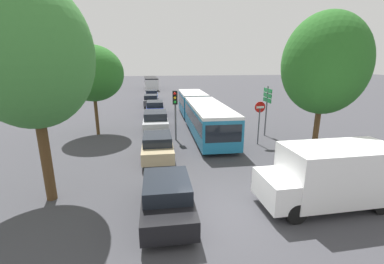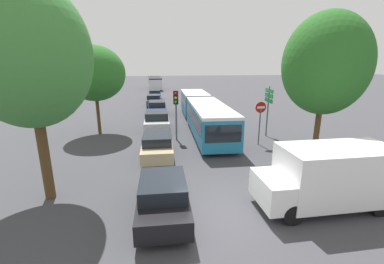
# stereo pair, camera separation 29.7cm
# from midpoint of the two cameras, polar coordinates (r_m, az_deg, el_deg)

# --- Properties ---
(ground_plane) EXTENTS (200.00, 200.00, 0.00)m
(ground_plane) POSITION_cam_midpoint_polar(r_m,az_deg,el_deg) (9.77, 5.41, -17.10)
(ground_plane) COLOR #3D3D42
(articulated_bus) EXTENTS (2.78, 15.72, 2.33)m
(articulated_bus) POSITION_cam_midpoint_polar(r_m,az_deg,el_deg) (21.63, 2.61, 4.86)
(articulated_bus) COLOR teal
(articulated_bus) RESTS_ON ground
(city_bus_rear) EXTENTS (2.78, 11.00, 2.35)m
(city_bus_rear) POSITION_cam_midpoint_polar(r_m,az_deg,el_deg) (53.97, -8.13, 10.93)
(city_bus_rear) COLOR silver
(city_bus_rear) RESTS_ON ground
(queued_car_black) EXTENTS (1.78, 4.04, 1.39)m
(queued_car_black) POSITION_cam_midpoint_polar(r_m,az_deg,el_deg) (9.29, -5.52, -13.90)
(queued_car_black) COLOR black
(queued_car_black) RESTS_ON ground
(queued_car_tan) EXTENTS (1.75, 3.98, 1.37)m
(queued_car_tan) POSITION_cam_midpoint_polar(r_m,az_deg,el_deg) (14.57, -7.16, -3.00)
(queued_car_tan) COLOR tan
(queued_car_tan) RESTS_ON ground
(queued_car_silver) EXTENTS (1.95, 4.43, 1.53)m
(queued_car_silver) POSITION_cam_midpoint_polar(r_m,az_deg,el_deg) (20.48, -7.38, 2.54)
(queued_car_silver) COLOR #B7BABF
(queued_car_silver) RESTS_ON ground
(queued_car_navy) EXTENTS (1.81, 4.13, 1.42)m
(queued_car_navy) POSITION_cam_midpoint_polar(r_m,az_deg,el_deg) (26.70, -7.39, 5.37)
(queued_car_navy) COLOR navy
(queued_car_navy) RESTS_ON ground
(queued_car_graphite) EXTENTS (1.77, 4.03, 1.39)m
(queued_car_graphite) POSITION_cam_midpoint_polar(r_m,az_deg,el_deg) (32.43, -8.25, 7.03)
(queued_car_graphite) COLOR #47474C
(queued_car_graphite) RESTS_ON ground
(queued_car_blue) EXTENTS (1.75, 3.98, 1.37)m
(queued_car_blue) POSITION_cam_midpoint_polar(r_m,az_deg,el_deg) (38.18, -8.00, 8.23)
(queued_car_blue) COLOR #284799
(queued_car_blue) RESTS_ON ground
(white_van) EXTENTS (5.02, 2.05, 2.31)m
(white_van) POSITION_cam_midpoint_polar(r_m,az_deg,el_deg) (10.77, 29.10, -8.45)
(white_van) COLOR white
(white_van) RESTS_ON ground
(traffic_light) EXTENTS (0.36, 0.39, 3.40)m
(traffic_light) POSITION_cam_midpoint_polar(r_m,az_deg,el_deg) (17.37, -3.10, 6.17)
(traffic_light) COLOR #56595E
(traffic_light) RESTS_ON ground
(no_entry_sign) EXTENTS (0.70, 0.08, 2.82)m
(no_entry_sign) POSITION_cam_midpoint_polar(r_m,az_deg,el_deg) (17.01, 15.40, 3.33)
(no_entry_sign) COLOR #56595E
(no_entry_sign) RESTS_ON ground
(direction_sign_post) EXTENTS (0.15, 1.40, 3.60)m
(direction_sign_post) POSITION_cam_midpoint_polar(r_m,az_deg,el_deg) (19.18, 17.06, 6.60)
(direction_sign_post) COLOR #56595E
(direction_sign_post) RESTS_ON ground
(tree_left_near) EXTENTS (4.24, 4.24, 8.07)m
(tree_left_near) POSITION_cam_midpoint_polar(r_m,az_deg,el_deg) (10.74, -31.91, 14.35)
(tree_left_near) COLOR #51381E
(tree_left_near) RESTS_ON ground
(tree_left_mid) EXTENTS (4.34, 4.34, 6.44)m
(tree_left_mid) POSITION_cam_midpoint_polar(r_m,az_deg,el_deg) (19.95, -20.49, 12.10)
(tree_left_mid) COLOR #51381E
(tree_left_mid) RESTS_ON ground
(tree_right_near) EXTENTS (4.29, 4.29, 7.72)m
(tree_right_near) POSITION_cam_midpoint_polar(r_m,az_deg,el_deg) (15.22, 28.14, 12.67)
(tree_right_near) COLOR #51381E
(tree_right_near) RESTS_ON ground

